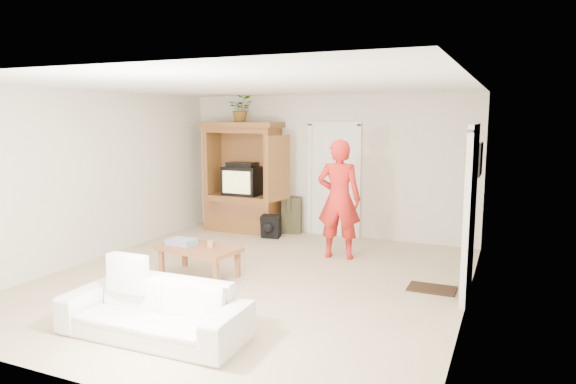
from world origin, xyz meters
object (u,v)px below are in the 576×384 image
Objects in this scene: man at (339,199)px; armoire at (244,184)px; sofa at (154,310)px; coffee_table at (199,250)px.

armoire is at bearing -32.95° from man.
armoire is 4.94m from sofa.
armoire is at bearing 113.99° from coffee_table.
sofa is at bearing -61.78° from coffee_table.
coffee_table is (-1.48, -1.68, -0.57)m from man.
coffee_table is at bearing 109.25° from sofa.
sofa is at bearing -72.07° from armoire.
man is 1.56× the size of coffee_table.
man reaches higher than sofa.
man is (2.29, -1.11, 0.03)m from armoire.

